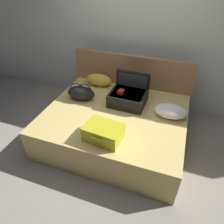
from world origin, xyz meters
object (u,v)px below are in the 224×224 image
at_px(hard_case_medium, 103,132).
at_px(pillow_near_headboard, 99,80).
at_px(bed, 115,126).
at_px(pillow_center_head, 170,111).
at_px(hard_case_large, 128,96).
at_px(duffel_bag, 81,93).

distance_m(hard_case_medium, pillow_near_headboard, 1.38).
bearing_deg(hard_case_medium, pillow_near_headboard, 119.93).
distance_m(bed, pillow_near_headboard, 0.95).
height_order(hard_case_medium, pillow_near_headboard, pillow_near_headboard).
bearing_deg(pillow_near_headboard, pillow_center_head, -21.14).
distance_m(hard_case_large, duffel_bag, 0.75).
height_order(bed, duffel_bag, duffel_bag).
bearing_deg(pillow_center_head, hard_case_medium, -134.15).
xyz_separation_m(duffel_bag, pillow_center_head, (1.39, 0.02, -0.03)).
bearing_deg(bed, hard_case_large, 71.14).
relative_size(bed, duffel_bag, 4.42).
distance_m(duffel_bag, pillow_center_head, 1.39).
relative_size(bed, hard_case_medium, 4.23).
relative_size(hard_case_medium, pillow_near_headboard, 1.03).
relative_size(bed, pillow_center_head, 4.53).
bearing_deg(pillow_near_headboard, bed, -52.03).
relative_size(duffel_bag, pillow_near_headboard, 0.99).
xyz_separation_m(bed, duffel_bag, (-0.62, 0.16, 0.37)).
bearing_deg(bed, duffel_bag, 165.45).
bearing_deg(hard_case_medium, pillow_center_head, 50.88).
relative_size(pillow_near_headboard, pillow_center_head, 1.04).
xyz_separation_m(bed, pillow_near_headboard, (-0.54, 0.69, 0.36)).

